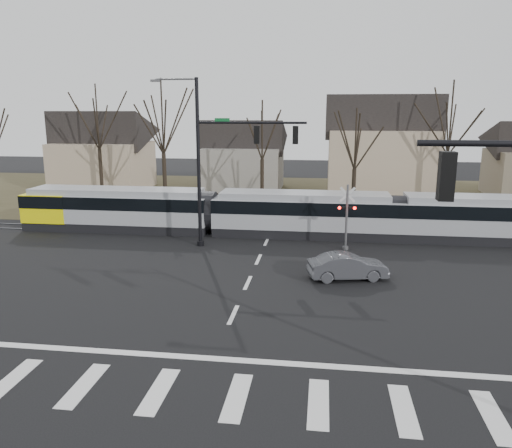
# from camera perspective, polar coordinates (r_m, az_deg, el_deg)

# --- Properties ---
(ground) EXTENTS (140.00, 140.00, 0.00)m
(ground) POSITION_cam_1_polar(r_m,az_deg,el_deg) (19.27, -3.70, -12.63)
(ground) COLOR black
(grass_verge) EXTENTS (140.00, 28.00, 0.01)m
(grass_verge) POSITION_cam_1_polar(r_m,az_deg,el_deg) (49.87, 3.58, 3.22)
(grass_verge) COLOR #38331E
(grass_verge) RESTS_ON ground
(crosswalk) EXTENTS (27.00, 2.60, 0.01)m
(crosswalk) POSITION_cam_1_polar(r_m,az_deg,el_deg) (15.84, -6.72, -18.72)
(crosswalk) COLOR silver
(crosswalk) RESTS_ON ground
(stop_line) EXTENTS (28.00, 0.35, 0.01)m
(stop_line) POSITION_cam_1_polar(r_m,az_deg,el_deg) (17.70, -4.89, -15.07)
(stop_line) COLOR silver
(stop_line) RESTS_ON ground
(lane_dashes) EXTENTS (0.18, 30.00, 0.01)m
(lane_dashes) POSITION_cam_1_polar(r_m,az_deg,el_deg) (34.25, 1.58, -1.18)
(lane_dashes) COLOR silver
(lane_dashes) RESTS_ON ground
(rail_pair) EXTENTS (90.00, 1.52, 0.06)m
(rail_pair) POSITION_cam_1_polar(r_m,az_deg,el_deg) (34.05, 1.55, -1.22)
(rail_pair) COLOR #59595E
(rail_pair) RESTS_ON ground
(tram) EXTENTS (39.02, 2.90, 2.96)m
(tram) POSITION_cam_1_polar(r_m,az_deg,el_deg) (33.74, 5.19, 1.36)
(tram) COLOR gray
(tram) RESTS_ON ground
(sedan) EXTENTS (3.15, 4.57, 1.30)m
(sedan) POSITION_cam_1_polar(r_m,az_deg,el_deg) (25.51, 10.44, -4.80)
(sedan) COLOR #414248
(sedan) RESTS_ON ground
(signal_pole_far) EXTENTS (9.28, 0.44, 10.20)m
(signal_pole_far) POSITION_cam_1_polar(r_m,az_deg,el_deg) (30.25, -3.66, 7.89)
(signal_pole_far) COLOR black
(signal_pole_far) RESTS_ON ground
(rail_crossing_signal) EXTENTS (1.08, 0.36, 4.00)m
(rail_crossing_signal) POSITION_cam_1_polar(r_m,az_deg,el_deg) (30.55, 10.31, 0.52)
(rail_crossing_signal) COLOR #59595B
(rail_crossing_signal) RESTS_ON ground
(tree_row) EXTENTS (59.20, 7.20, 10.00)m
(tree_row) POSITION_cam_1_polar(r_m,az_deg,el_deg) (43.20, 5.74, 8.38)
(tree_row) COLOR black
(tree_row) RESTS_ON ground
(house_a) EXTENTS (9.72, 8.64, 8.60)m
(house_a) POSITION_cam_1_polar(r_m,az_deg,el_deg) (56.35, -17.15, 8.35)
(house_a) COLOR tan
(house_a) RESTS_ON ground
(house_b) EXTENTS (8.64, 7.56, 7.65)m
(house_b) POSITION_cam_1_polar(r_m,az_deg,el_deg) (53.91, -1.41, 8.20)
(house_b) COLOR gray
(house_b) RESTS_ON ground
(house_c) EXTENTS (10.80, 8.64, 10.10)m
(house_c) POSITION_cam_1_polar(r_m,az_deg,el_deg) (50.44, 14.12, 8.95)
(house_c) COLOR tan
(house_c) RESTS_ON ground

